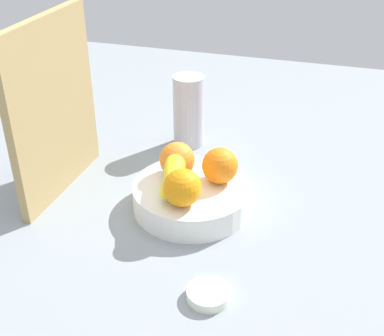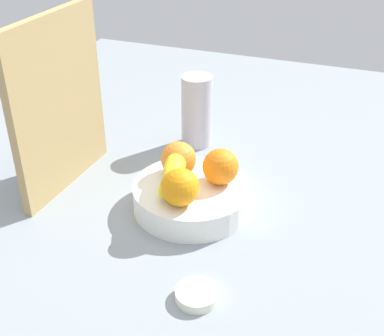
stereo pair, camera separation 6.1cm
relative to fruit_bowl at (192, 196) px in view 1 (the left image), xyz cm
name	(u,v)px [view 1 (the left image)]	position (x,y,z in cm)	size (l,w,h in cm)	color
ground_plane	(186,205)	(2.21, 2.03, -4.09)	(180.00, 140.00, 3.00)	gray
fruit_bowl	(192,196)	(0.00, 0.00, 0.00)	(23.29, 23.29, 5.17)	white
orange_front_left	(220,166)	(3.09, -4.75, 6.13)	(7.09, 7.09, 7.09)	orange
orange_front_right	(177,160)	(2.94, 3.94, 6.13)	(7.09, 7.09, 7.09)	orange
orange_center	(182,188)	(-6.37, -0.06, 6.13)	(7.09, 7.09, 7.09)	orange
banana_bunch	(176,171)	(-0.45, 3.11, 5.69)	(18.36, 7.96, 6.20)	yellow
cutting_board	(53,108)	(-0.09, 28.30, 15.41)	(28.00, 1.80, 36.00)	tan
thermos_tumbler	(189,111)	(25.53, 8.39, 6.06)	(7.29, 7.29, 17.29)	#BCB7C2
jar_lid	(208,294)	(-23.13, -9.52, -1.75)	(7.00, 7.00, 1.68)	white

